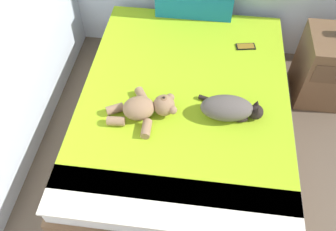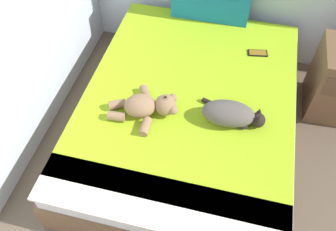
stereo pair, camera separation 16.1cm
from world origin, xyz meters
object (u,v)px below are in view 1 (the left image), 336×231
object	(u,v)px
cat	(230,108)
nightstand	(326,67)
bed	(184,113)
teddy_bear	(146,108)
cell_phone	(246,47)

from	to	relation	value
cat	nightstand	world-z (taller)	cat
bed	teddy_bear	bearing A→B (deg)	-136.68
cell_phone	cat	bearing A→B (deg)	-99.85
nightstand	bed	bearing A→B (deg)	-152.87
bed	nightstand	size ratio (longest dim) A/B	3.32
cell_phone	nightstand	size ratio (longest dim) A/B	0.27
bed	nightstand	bearing A→B (deg)	27.13
cell_phone	bed	bearing A→B (deg)	-128.10
teddy_bear	nightstand	distance (m)	1.57
bed	cat	bearing A→B (deg)	-28.59
cat	cell_phone	bearing A→B (deg)	80.15
teddy_bear	cell_phone	world-z (taller)	teddy_bear
bed	cell_phone	distance (m)	0.73
teddy_bear	bed	bearing A→B (deg)	43.32
cat	nightstand	distance (m)	1.10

